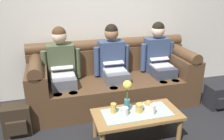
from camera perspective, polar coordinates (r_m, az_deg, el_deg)
back_wall_patterned at (r=3.87m, az=-1.97°, el=15.51°), size 6.00×0.12×2.90m
couch at (r=3.63m, az=0.24°, el=-2.49°), size 2.49×0.88×0.96m
person_left at (r=3.41m, az=-12.08°, el=0.71°), size 0.56×0.67×1.22m
person_middle at (r=3.52m, az=0.26°, el=1.85°), size 0.56×0.67×1.22m
person_right at (r=3.79m, az=11.35°, el=2.80°), size 0.56×0.67×1.22m
coffee_table at (r=2.80m, az=6.05°, el=-11.19°), size 1.02×0.49×0.38m
flower_vase at (r=2.70m, az=3.73°, el=-5.42°), size 0.11×0.11×0.37m
snack_bowl at (r=2.85m, az=8.90°, el=-8.46°), size 0.13×0.13×0.11m
cup_near_left at (r=2.73m, az=9.84°, el=-9.43°), size 0.06×0.06×0.12m
cup_near_right at (r=2.69m, az=3.14°, el=-10.00°), size 0.08×0.08×0.09m
cup_far_center at (r=2.72m, az=0.35°, el=-9.26°), size 0.07×0.07×0.12m
cup_far_left at (r=2.75m, az=6.62°, el=-9.16°), size 0.08×0.08×0.10m
backpack_right at (r=3.91m, az=24.52°, el=-5.92°), size 0.35×0.30×0.34m
backpack_left at (r=3.19m, az=-22.07°, el=-11.22°), size 0.33×0.27×0.38m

